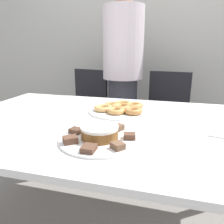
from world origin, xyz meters
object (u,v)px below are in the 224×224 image
(person_standing, at_px, (123,73))
(plate_cake, at_px, (100,139))
(frosted_cake, at_px, (100,132))
(office_chair_right, at_px, (165,122))
(napkin, at_px, (223,134))
(office_chair_left, at_px, (84,116))
(plate_donuts, at_px, (120,110))

(person_standing, distance_m, plate_cake, 1.28)
(plate_cake, distance_m, frosted_cake, 0.03)
(person_standing, relative_size, office_chair_right, 1.88)
(plate_cake, relative_size, frosted_cake, 2.18)
(office_chair_right, height_order, napkin, office_chair_right)
(office_chair_right, distance_m, napkin, 1.10)
(office_chair_left, height_order, plate_cake, office_chair_left)
(plate_cake, xyz_separation_m, plate_donuts, (-0.01, 0.45, 0.00))
(person_standing, bearing_deg, office_chair_left, -173.88)
(office_chair_left, height_order, plate_donuts, office_chair_left)
(person_standing, bearing_deg, office_chair_right, -5.62)
(plate_cake, xyz_separation_m, frosted_cake, (0.00, 0.00, 0.03))
(person_standing, relative_size, office_chair_left, 1.88)
(frosted_cake, height_order, napkin, frosted_cake)
(person_standing, xyz_separation_m, office_chair_right, (0.43, -0.04, -0.45))
(person_standing, bearing_deg, plate_cake, -82.07)
(office_chair_right, height_order, plate_donuts, office_chair_right)
(frosted_cake, bearing_deg, office_chair_right, 78.37)
(plate_donuts, xyz_separation_m, napkin, (0.53, -0.25, -0.00))
(person_standing, relative_size, plate_cake, 4.81)
(person_standing, distance_m, napkin, 1.28)
(office_chair_left, bearing_deg, frosted_cake, -50.36)
(plate_donuts, bearing_deg, frosted_cake, -88.28)
(plate_cake, height_order, plate_donuts, same)
(plate_donuts, relative_size, frosted_cake, 2.49)
(office_chair_left, distance_m, frosted_cake, 1.39)
(person_standing, distance_m, office_chair_right, 0.63)
(plate_cake, bearing_deg, frosted_cake, 90.00)
(office_chair_right, relative_size, plate_donuts, 2.24)
(person_standing, xyz_separation_m, frosted_cake, (0.18, -1.26, -0.11))
(office_chair_right, relative_size, napkin, 6.31)
(napkin, bearing_deg, office_chair_right, 104.75)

